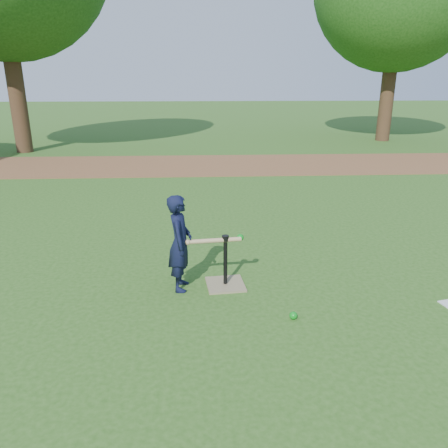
{
  "coord_description": "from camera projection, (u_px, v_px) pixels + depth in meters",
  "views": [
    {
      "loc": [
        -0.37,
        -4.33,
        2.3
      ],
      "look_at": [
        -0.11,
        0.54,
        0.65
      ],
      "focal_mm": 35.0,
      "sensor_mm": 36.0,
      "label": 1
    }
  ],
  "objects": [
    {
      "name": "child",
      "position": [
        180.0,
        243.0,
        4.83
      ],
      "size": [
        0.28,
        0.41,
        1.1
      ],
      "primitive_type": "imported",
      "rotation": [
        0.0,
        0.0,
        1.52
      ],
      "color": "black",
      "rests_on": "ground"
    },
    {
      "name": "dirt_strip",
      "position": [
        215.0,
        165.0,
        11.94
      ],
      "size": [
        24.0,
        3.0,
        0.01
      ],
      "primitive_type": "cube",
      "color": "brown",
      "rests_on": "ground"
    },
    {
      "name": "wiffle_ball_ground",
      "position": [
        293.0,
        316.0,
        4.35
      ],
      "size": [
        0.08,
        0.08,
        0.08
      ],
      "primitive_type": "sphere",
      "color": "#0C8919",
      "rests_on": "ground"
    },
    {
      "name": "swing_action",
      "position": [
        217.0,
        240.0,
        4.87
      ],
      "size": [
        0.66,
        0.17,
        0.08
      ],
      "color": "tan",
      "rests_on": "ground"
    },
    {
      "name": "ground",
      "position": [
        237.0,
        295.0,
        4.85
      ],
      "size": [
        80.0,
        80.0,
        0.0
      ],
      "primitive_type": "plane",
      "color": "#285116",
      "rests_on": "ground"
    },
    {
      "name": "batting_tee",
      "position": [
        225.0,
        277.0,
        5.04
      ],
      "size": [
        0.47,
        0.47,
        0.61
      ],
      "color": "#8A7B57",
      "rests_on": "ground"
    }
  ]
}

